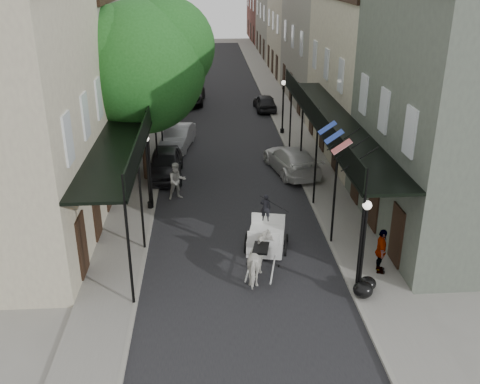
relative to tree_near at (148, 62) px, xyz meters
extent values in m
plane|color=gray|center=(4.20, -10.18, -6.49)|extent=(140.00, 140.00, 0.00)
cube|color=black|center=(4.20, 9.82, -6.48)|extent=(8.00, 90.00, 0.01)
cube|color=gray|center=(-0.80, 9.82, -6.43)|extent=(2.20, 90.00, 0.12)
cube|color=gray|center=(9.20, 9.82, -6.43)|extent=(2.20, 90.00, 0.12)
cube|color=#BFB899|center=(-4.40, 19.82, -1.24)|extent=(5.00, 80.00, 10.50)
cube|color=gray|center=(12.80, 19.82, -1.24)|extent=(5.00, 80.00, 10.50)
cube|color=black|center=(-0.80, -3.18, -2.49)|extent=(2.20, 18.00, 0.12)
cube|color=black|center=(0.25, -3.18, -1.99)|extent=(0.06, 18.00, 1.00)
cylinder|color=black|center=(0.20, -12.18, -4.37)|extent=(0.10, 0.10, 4.00)
cylinder|color=black|center=(0.20, -4.18, -4.37)|extent=(0.10, 0.10, 4.00)
cylinder|color=black|center=(0.20, 3.82, -4.37)|extent=(0.10, 0.10, 4.00)
cube|color=black|center=(9.20, -3.18, -2.49)|extent=(2.20, 18.00, 0.12)
cube|color=black|center=(8.15, -3.18, -1.99)|extent=(0.06, 18.00, 1.00)
cylinder|color=black|center=(8.20, -12.18, -4.37)|extent=(0.10, 0.10, 4.00)
cylinder|color=black|center=(8.20, -4.18, -4.37)|extent=(0.10, 0.10, 4.00)
cylinder|color=black|center=(8.20, 3.82, -4.37)|extent=(0.10, 0.10, 4.00)
cylinder|color=#382619|center=(-0.40, -0.18, -3.57)|extent=(0.44, 0.44, 5.60)
sphere|color=#1C5019|center=(-0.40, -0.18, -0.29)|extent=(6.80, 6.80, 6.80)
sphere|color=#1C5019|center=(0.96, 0.42, 0.71)|extent=(5.10, 5.10, 5.10)
cylinder|color=#382619|center=(-0.40, 13.82, -3.85)|extent=(0.44, 0.44, 5.04)
sphere|color=#1C5019|center=(-0.40, 13.82, -0.91)|extent=(6.00, 6.00, 6.00)
sphere|color=#1C5019|center=(0.80, 14.42, -0.01)|extent=(4.50, 4.50, 4.50)
cylinder|color=black|center=(8.30, -12.18, -6.22)|extent=(0.28, 0.28, 0.30)
cylinder|color=black|center=(8.30, -12.18, -4.67)|extent=(0.12, 0.12, 3.40)
sphere|color=white|center=(8.30, -12.18, -2.82)|extent=(0.32, 0.32, 0.32)
cylinder|color=black|center=(0.10, -4.18, -6.22)|extent=(0.28, 0.28, 0.30)
cylinder|color=black|center=(0.10, -4.18, -4.67)|extent=(0.12, 0.12, 3.40)
sphere|color=white|center=(0.10, -4.18, -2.82)|extent=(0.32, 0.32, 0.32)
cylinder|color=black|center=(8.30, 7.82, -6.22)|extent=(0.28, 0.28, 0.30)
cylinder|color=black|center=(8.30, 7.82, -4.67)|extent=(0.12, 0.12, 3.40)
sphere|color=white|center=(8.30, 7.82, -2.82)|extent=(0.32, 0.32, 0.32)
imported|color=silver|center=(4.85, -10.75, -5.63)|extent=(1.32, 2.17, 1.71)
torus|color=black|center=(4.64, -7.64, -5.85)|extent=(0.37, 1.32, 1.33)
torus|color=black|center=(6.30, -8.00, -5.85)|extent=(0.37, 1.32, 1.33)
torus|color=black|center=(4.55, -9.10, -6.16)|extent=(0.21, 0.69, 0.69)
torus|color=black|center=(5.80, -9.37, -6.16)|extent=(0.21, 0.69, 0.69)
cube|color=white|center=(5.43, -8.02, -5.40)|extent=(1.80, 2.12, 0.72)
cube|color=white|center=(5.21, -9.09, -4.89)|extent=(1.33, 0.81, 0.12)
cube|color=white|center=(5.15, -9.34, -4.57)|extent=(1.24, 0.36, 0.52)
imported|color=black|center=(5.21, -9.09, -4.24)|extent=(0.47, 0.36, 1.16)
imported|color=#B6B5AC|center=(1.38, -2.89, -5.51)|extent=(1.14, 1.02, 1.95)
imported|color=gray|center=(-1.24, 10.88, -5.48)|extent=(1.24, 0.84, 1.78)
imported|color=gray|center=(9.50, -10.75, -5.45)|extent=(0.67, 1.14, 1.83)
imported|color=black|center=(0.60, 0.28, -5.70)|extent=(1.91, 4.63, 1.57)
imported|color=#9C9BA1|center=(1.07, 5.32, -5.74)|extent=(2.31, 4.74, 1.50)
imported|color=black|center=(1.60, 17.32, -5.76)|extent=(2.69, 5.36, 1.46)
imported|color=silver|center=(7.80, 0.48, -5.73)|extent=(3.14, 5.56, 1.52)
imported|color=black|center=(7.80, 14.56, -5.82)|extent=(1.75, 4.00, 1.34)
ellipsoid|color=black|center=(8.40, -12.38, -6.06)|extent=(0.72, 0.72, 0.61)
ellipsoid|color=black|center=(8.70, -11.93, -6.12)|extent=(0.63, 0.63, 0.50)
camera|label=1|loc=(2.91, -28.26, 4.74)|focal=40.00mm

